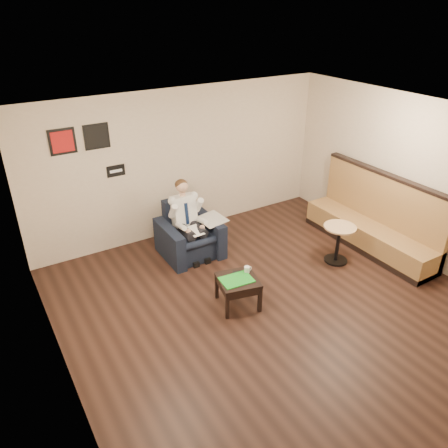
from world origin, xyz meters
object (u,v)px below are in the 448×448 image
seated_man (192,225)px  smartphone (238,272)px  armchair (190,231)px  side_table (238,292)px  coffee_mug (247,269)px  cafe_table (338,244)px  banquette (372,213)px  green_folder (237,280)px

seated_man → smartphone: seated_man is taller
armchair → side_table: (-0.07, -1.70, -0.25)m
side_table → coffee_mug: 0.36m
seated_man → coffee_mug: (0.14, -1.49, -0.14)m
armchair → smartphone: bearing=-88.6°
armchair → cafe_table: armchair is taller
smartphone → cafe_table: size_ratio=0.21×
seated_man → smartphone: bearing=-88.5°
smartphone → banquette: 2.96m
coffee_mug → green_folder: bearing=-159.7°
armchair → coffee_mug: 1.62m
side_table → cafe_table: size_ratio=0.83×
green_folder → banquette: banquette is taller
coffee_mug → smartphone: 0.15m
banquette → cafe_table: banquette is taller
seated_man → cafe_table: size_ratio=1.89×
side_table → seated_man: bearing=87.5°
seated_man → coffee_mug: size_ratio=13.26×
armchair → coffee_mug: bearing=-84.4°
armchair → green_folder: size_ratio=2.11×
cafe_table → armchair: bearing=143.4°
banquette → smartphone: bearing=-179.0°
side_table → smartphone: 0.30m
cafe_table → side_table: bearing=-176.6°
green_folder → smartphone: bearing=52.7°
seated_man → coffee_mug: bearing=-83.9°
armchair → green_folder: armchair is taller
armchair → smartphone: size_ratio=6.78×
green_folder → smartphone: green_folder is taller
coffee_mug → cafe_table: cafe_table is taller
armchair → side_table: armchair is taller
seated_man → coffee_mug: 1.50m
seated_man → cafe_table: seated_man is taller
armchair → coffee_mug: (0.14, -1.62, 0.04)m
side_table → smartphone: smartphone is taller
coffee_mug → banquette: size_ratio=0.04×
seated_man → side_table: (-0.07, -1.57, -0.42)m
side_table → smartphone: (0.09, 0.15, 0.24)m
smartphone → green_folder: bearing=-104.0°
cafe_table → banquette: bearing=4.6°
smartphone → seated_man: bearing=114.2°
side_table → green_folder: 0.24m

